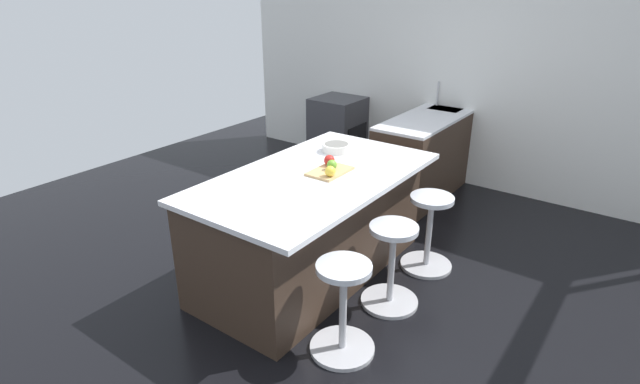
# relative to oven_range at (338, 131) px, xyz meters

# --- Properties ---
(ground_plane) EXTENTS (7.77, 7.77, 0.00)m
(ground_plane) POSITION_rel_oven_range_xyz_m (2.60, 1.44, -0.44)
(ground_plane) COLOR black
(interior_partition_left) EXTENTS (0.12, 5.98, 2.74)m
(interior_partition_left) POSITION_rel_oven_range_xyz_m (-0.35, 1.44, 0.93)
(interior_partition_left) COLOR silver
(interior_partition_left) RESTS_ON ground_plane
(sink_cabinet) EXTENTS (2.09, 0.60, 1.19)m
(sink_cabinet) POSITION_rel_oven_range_xyz_m (-0.00, 1.39, 0.02)
(sink_cabinet) COLOR #38281E
(sink_cabinet) RESTS_ON ground_plane
(oven_range) EXTENTS (0.60, 0.61, 0.88)m
(oven_range) POSITION_rel_oven_range_xyz_m (0.00, 0.00, 0.00)
(oven_range) COLOR #38383D
(oven_range) RESTS_ON ground_plane
(kitchen_island) EXTENTS (2.08, 1.17, 0.90)m
(kitchen_island) POSITION_rel_oven_range_xyz_m (2.42, 1.37, 0.02)
(kitchen_island) COLOR #38281E
(kitchen_island) RESTS_ON ground_plane
(stool_by_window) EXTENTS (0.44, 0.44, 0.67)m
(stool_by_window) POSITION_rel_oven_range_xyz_m (1.76, 2.13, -0.12)
(stool_by_window) COLOR #B7B7BC
(stool_by_window) RESTS_ON ground_plane
(stool_middle) EXTENTS (0.44, 0.44, 0.67)m
(stool_middle) POSITION_rel_oven_range_xyz_m (2.42, 2.13, -0.12)
(stool_middle) COLOR #B7B7BC
(stool_middle) RESTS_ON ground_plane
(stool_near_camera) EXTENTS (0.44, 0.44, 0.67)m
(stool_near_camera) POSITION_rel_oven_range_xyz_m (3.07, 2.13, -0.12)
(stool_near_camera) COLOR #B7B7BC
(stool_near_camera) RESTS_ON ground_plane
(cutting_board) EXTENTS (0.36, 0.24, 0.02)m
(cutting_board) POSITION_rel_oven_range_xyz_m (2.31, 1.49, 0.47)
(cutting_board) COLOR tan
(cutting_board) RESTS_ON kitchen_island
(apple_yellow) EXTENTS (0.08, 0.08, 0.08)m
(apple_yellow) POSITION_rel_oven_range_xyz_m (2.41, 1.56, 0.53)
(apple_yellow) COLOR gold
(apple_yellow) RESTS_ON cutting_board
(apple_red) EXTENTS (0.09, 0.09, 0.09)m
(apple_red) POSITION_rel_oven_range_xyz_m (2.22, 1.42, 0.53)
(apple_red) COLOR red
(apple_red) RESTS_ON cutting_board
(apple_green) EXTENTS (0.08, 0.08, 0.08)m
(apple_green) POSITION_rel_oven_range_xyz_m (2.29, 1.49, 0.52)
(apple_green) COLOR #609E2D
(apple_green) RESTS_ON cutting_board
(fruit_bowl) EXTENTS (0.25, 0.25, 0.07)m
(fruit_bowl) POSITION_rel_oven_range_xyz_m (1.85, 1.24, 0.50)
(fruit_bowl) COLOR silver
(fruit_bowl) RESTS_ON kitchen_island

